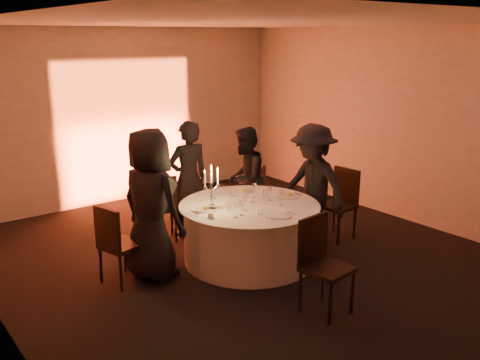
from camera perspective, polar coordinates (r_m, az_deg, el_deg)
floor at (r=7.09m, az=0.98°, el=-8.55°), size 7.00×7.00×0.00m
ceiling at (r=6.50m, az=1.11°, el=16.46°), size 7.00×7.00×0.00m
wall_back at (r=9.59m, az=-12.06°, el=6.73°), size 7.00×0.00×7.00m
wall_right at (r=8.78m, az=16.72°, el=5.66°), size 0.00×7.00×7.00m
uplighter_fixture at (r=9.64m, az=-10.82°, el=-2.01°), size 0.25×0.12×0.10m
banquet_table at (r=6.95m, az=1.00°, el=-5.65°), size 1.80×1.80×0.77m
chair_left at (r=6.42m, az=-13.10°, el=-6.34°), size 0.52×0.52×0.97m
chair_back_left at (r=7.65m, az=-8.40°, el=-2.55°), size 0.55×0.55×0.97m
chair_back_right at (r=8.29m, az=1.64°, el=-1.33°), size 0.55×0.55×0.89m
chair_right at (r=7.84m, az=10.70°, el=-2.02°), size 0.48×0.48×1.01m
chair_front at (r=5.73m, az=8.64°, el=-8.32°), size 0.50×0.50×1.04m
guest_left at (r=6.41m, az=-9.52°, el=-2.63°), size 0.80×1.02×1.83m
guest_back_left at (r=7.76m, az=-5.52°, el=0.13°), size 0.65×0.46×1.70m
guest_back_right at (r=8.02m, az=0.54°, el=0.17°), size 0.96×0.91×1.55m
guest_right at (r=7.41m, az=7.75°, el=-0.60°), size 0.71×1.15×1.71m
plate_left at (r=6.61m, az=-3.65°, el=-3.07°), size 0.36×0.26×0.08m
plate_back_left at (r=7.20m, az=-1.83°, el=-1.59°), size 0.36×0.28×0.01m
plate_back_right at (r=7.31m, az=0.23°, el=-1.24°), size 0.36×0.28×0.08m
plate_right at (r=7.18m, az=5.22°, el=-1.64°), size 0.36×0.29×0.08m
plate_front at (r=6.40m, az=4.42°, el=-3.83°), size 0.36×0.26×0.01m
coffee_cup at (r=6.33m, az=-3.13°, el=-3.78°), size 0.11×0.11×0.07m
candelabra at (r=6.57m, az=-3.05°, el=-1.51°), size 0.24×0.11×0.57m
wine_glass_a at (r=6.37m, az=0.20°, el=-2.61°), size 0.07×0.07×0.19m
wine_glass_b at (r=7.06m, az=1.56°, el=-0.83°), size 0.07×0.07×0.19m
wine_glass_c at (r=6.77m, az=4.45°, el=-1.58°), size 0.07×0.07×0.19m
wine_glass_d at (r=6.86m, az=1.39°, el=-1.31°), size 0.07×0.07×0.19m
wine_glass_e at (r=6.56m, az=0.60°, el=-2.10°), size 0.07×0.07×0.19m
wine_glass_f at (r=6.28m, az=-0.42°, el=-2.87°), size 0.07×0.07×0.19m
wine_glass_g at (r=6.95m, az=3.22°, el=-1.13°), size 0.07×0.07×0.19m
tumbler_a at (r=6.66m, az=0.11°, el=-2.65°), size 0.07×0.07×0.09m
tumbler_b at (r=6.44m, az=2.19°, el=-3.31°), size 0.07×0.07×0.09m
tumbler_c at (r=7.15m, az=2.71°, el=-1.41°), size 0.07×0.07×0.09m
tumbler_d at (r=6.59m, az=-1.09°, el=-2.86°), size 0.07×0.07×0.09m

